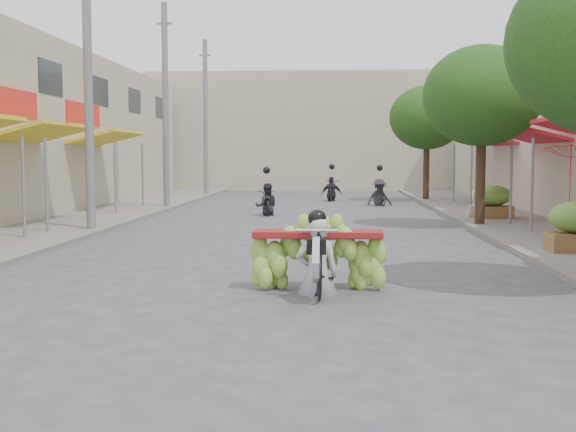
# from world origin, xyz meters

# --- Properties ---
(ground) EXTENTS (120.00, 120.00, 0.00)m
(ground) POSITION_xyz_m (0.00, 0.00, 0.00)
(ground) COLOR #525357
(ground) RESTS_ON ground
(sidewalk_left) EXTENTS (4.00, 60.00, 0.12)m
(sidewalk_left) POSITION_xyz_m (-7.00, 15.00, 0.06)
(sidewalk_left) COLOR gray
(sidewalk_left) RESTS_ON ground
(sidewalk_right) EXTENTS (4.00, 60.00, 0.12)m
(sidewalk_right) POSITION_xyz_m (7.00, 15.00, 0.06)
(sidewalk_right) COLOR gray
(sidewalk_right) RESTS_ON ground
(far_building) EXTENTS (20.00, 6.00, 7.00)m
(far_building) POSITION_xyz_m (0.00, 38.00, 3.50)
(far_building) COLOR #B8AA91
(far_building) RESTS_ON ground
(utility_pole_mid) EXTENTS (0.60, 0.24, 8.00)m
(utility_pole_mid) POSITION_xyz_m (-5.40, 12.00, 4.03)
(utility_pole_mid) COLOR slate
(utility_pole_mid) RESTS_ON ground
(utility_pole_far) EXTENTS (0.60, 0.24, 8.00)m
(utility_pole_far) POSITION_xyz_m (-5.40, 21.00, 4.03)
(utility_pole_far) COLOR slate
(utility_pole_far) RESTS_ON ground
(utility_pole_back) EXTENTS (0.60, 0.24, 8.00)m
(utility_pole_back) POSITION_xyz_m (-5.40, 30.00, 4.03)
(utility_pole_back) COLOR slate
(utility_pole_back) RESTS_ON ground
(street_tree_mid) EXTENTS (3.40, 3.40, 5.25)m
(street_tree_mid) POSITION_xyz_m (5.40, 14.00, 3.78)
(street_tree_mid) COLOR #3A2719
(street_tree_mid) RESTS_ON ground
(street_tree_far) EXTENTS (3.40, 3.40, 5.25)m
(street_tree_far) POSITION_xyz_m (5.40, 26.00, 3.78)
(street_tree_far) COLOR #3A2719
(street_tree_far) RESTS_ON ground
(produce_crate_far) EXTENTS (1.20, 0.88, 1.16)m
(produce_crate_far) POSITION_xyz_m (6.20, 16.00, 0.71)
(produce_crate_far) COLOR brown
(produce_crate_far) RESTS_ON ground
(banana_motorbike) EXTENTS (2.20, 1.95, 2.19)m
(banana_motorbike) POSITION_xyz_m (0.90, 3.80, 0.72)
(banana_motorbike) COLOR black
(banana_motorbike) RESTS_ON ground
(market_umbrella) EXTENTS (2.33, 2.33, 1.63)m
(market_umbrella) POSITION_xyz_m (6.16, 8.50, 2.41)
(market_umbrella) COLOR red
(market_umbrella) RESTS_ON ground
(pedestrian) EXTENTS (0.98, 0.68, 1.84)m
(pedestrian) POSITION_xyz_m (5.82, 16.20, 1.04)
(pedestrian) COLOR silver
(pedestrian) RESTS_ON ground
(bg_motorbike_a) EXTENTS (0.85, 1.57, 1.95)m
(bg_motorbike_a) POSITION_xyz_m (-1.16, 17.97, 0.76)
(bg_motorbike_a) COLOR black
(bg_motorbike_a) RESTS_ON ground
(bg_motorbike_b) EXTENTS (1.17, 1.56, 1.95)m
(bg_motorbike_b) POSITION_xyz_m (3.10, 23.05, 0.88)
(bg_motorbike_b) COLOR black
(bg_motorbike_b) RESTS_ON ground
(bg_motorbike_c) EXTENTS (1.01, 1.69, 1.95)m
(bg_motorbike_c) POSITION_xyz_m (1.11, 26.05, 0.79)
(bg_motorbike_c) COLOR black
(bg_motorbike_c) RESTS_ON ground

